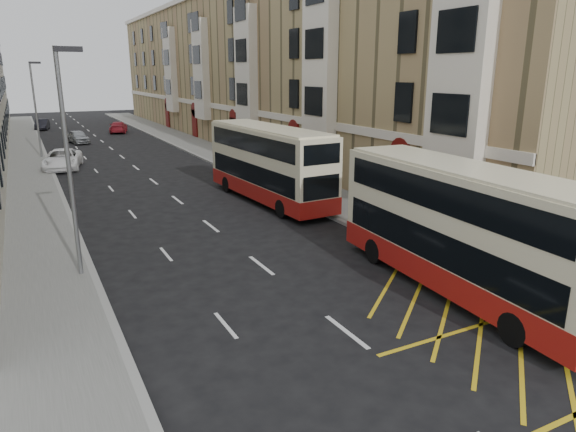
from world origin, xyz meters
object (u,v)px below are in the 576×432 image
car_dark (42,124)px  car_red (118,127)px  white_van (63,159)px  car_silver (78,137)px  street_lamp_far (36,105)px  street_lamp_near (69,152)px  double_decker_rear (269,164)px  pedestrian_far (508,263)px  double_decker_front (463,230)px

car_dark → car_red: bearing=-35.6°
white_van → car_silver: white_van is taller
street_lamp_far → white_van: size_ratio=1.46×
street_lamp_far → white_van: bearing=-78.5°
car_silver → car_red: (5.53, 8.25, -0.00)m
street_lamp_near → car_dark: 55.94m
white_van → double_decker_rear: bearing=-48.5°
street_lamp_near → car_silver: (3.91, 39.36, -3.95)m
car_dark → double_decker_rear: bearing=-69.4°
street_lamp_near → car_dark: bearing=88.8°
double_decker_rear → white_van: bearing=117.3°
car_dark → street_lamp_far: bearing=-83.5°
white_van → car_dark: (-0.03, 31.76, -0.08)m
street_lamp_near → car_silver: 39.75m
pedestrian_far → car_silver: size_ratio=0.46×
double_decker_rear → car_silver: bearing=99.5°
street_lamp_near → white_van: bearing=87.1°
street_lamp_near → car_silver: size_ratio=1.98×
double_decker_rear → car_red: size_ratio=2.32×
white_van → double_decker_front: bearing=-60.9°
white_van → street_lamp_far: bearing=112.7°
pedestrian_far → double_decker_front: bearing=-19.5°
street_lamp_near → pedestrian_far: size_ratio=4.27×
street_lamp_far → car_dark: 26.11m
double_decker_front → double_decker_rear: size_ratio=1.01×
pedestrian_far → car_red: 55.90m
street_lamp_far → double_decker_rear: (11.04, -22.79, -2.43)m
street_lamp_near → car_red: size_ratio=1.69×
double_decker_front → car_silver: (-7.44, 46.71, -1.53)m
street_lamp_far → car_silver: bearing=67.3°
car_red → car_silver: bearing=69.9°
street_lamp_far → double_decker_rear: size_ratio=0.73×
double_decker_front → white_van: double_decker_front is taller
street_lamp_near → pedestrian_far: 15.53m
pedestrian_far → car_silver: pedestrian_far is taller
car_silver → car_red: size_ratio=0.85×
white_van → car_red: white_van is taller
pedestrian_far → car_dark: pedestrian_far is taller
street_lamp_far → car_dark: size_ratio=1.93×
car_silver → car_red: bearing=46.7°
double_decker_front → white_van: (-10.13, 31.37, -1.46)m
double_decker_front → car_dark: double_decker_front is taller
car_dark → pedestrian_far: bearing=-70.6°
double_decker_rear → white_van: (-9.82, 16.81, -1.45)m
pedestrian_far → car_red: size_ratio=0.40×
car_silver → car_dark: bearing=89.9°
white_van → car_silver: 15.57m
double_decker_front → car_dark: 63.97m
double_decker_rear → car_red: (-1.61, 40.40, -1.52)m
double_decker_rear → car_silver: size_ratio=2.72×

